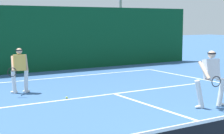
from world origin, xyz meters
TOP-DOWN VIEW (x-y plane):
  - court_line_baseline_far at (0.00, 10.56)m, footprint 9.39×0.10m
  - court_line_service at (0.00, 6.42)m, footprint 7.65×0.10m
  - court_line_centre at (0.00, 3.20)m, footprint 0.10×6.40m
  - player_near at (1.31, 3.39)m, footprint 1.04×0.87m
  - player_far at (-2.62, 8.20)m, footprint 0.88×0.83m
  - tennis_ball at (-1.66, 6.56)m, footprint 0.07×0.07m
  - back_fence_windscreen at (0.00, 12.69)m, footprint 17.46×0.12m

SIDE VIEW (x-z plane):
  - court_line_baseline_far at x=0.00m, z-range 0.00..0.01m
  - court_line_service at x=0.00m, z-range 0.00..0.01m
  - court_line_centre at x=0.00m, z-range 0.00..0.01m
  - tennis_ball at x=-1.66m, z-range 0.00..0.07m
  - player_far at x=-2.62m, z-range 0.07..1.59m
  - player_near at x=1.31m, z-range 0.08..1.68m
  - back_fence_windscreen at x=0.00m, z-range 0.00..3.09m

